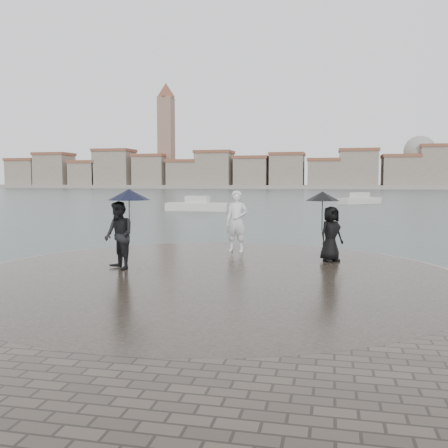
# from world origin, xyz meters

# --- Properties ---
(ground) EXTENTS (400.00, 400.00, 0.00)m
(ground) POSITION_xyz_m (0.00, 0.00, 0.00)
(ground) COLOR #2B3835
(ground) RESTS_ON ground
(kerb_ring) EXTENTS (12.50, 12.50, 0.32)m
(kerb_ring) POSITION_xyz_m (0.00, 3.50, 0.16)
(kerb_ring) COLOR gray
(kerb_ring) RESTS_ON ground
(quay_tip) EXTENTS (11.90, 11.90, 0.36)m
(quay_tip) POSITION_xyz_m (0.00, 3.50, 0.18)
(quay_tip) COLOR #2D261E
(quay_tip) RESTS_ON ground
(statue) EXTENTS (0.76, 0.55, 1.95)m
(statue) POSITION_xyz_m (-0.11, 7.21, 1.33)
(statue) COLOR white
(statue) RESTS_ON quay_tip
(visitor_left) EXTENTS (1.32, 1.16, 2.04)m
(visitor_left) POSITION_xyz_m (-2.39, 3.51, 1.49)
(visitor_left) COLOR black
(visitor_left) RESTS_ON quay_tip
(visitor_right) EXTENTS (1.18, 1.03, 1.95)m
(visitor_right) POSITION_xyz_m (2.74, 5.93, 1.45)
(visitor_right) COLOR black
(visitor_right) RESTS_ON quay_tip
(far_skyline) EXTENTS (260.00, 20.00, 37.00)m
(far_skyline) POSITION_xyz_m (-6.29, 160.71, 5.61)
(far_skyline) COLOR gray
(far_skyline) RESTS_ON ground
(boats) EXTENTS (34.01, 20.22, 1.50)m
(boats) POSITION_xyz_m (6.27, 43.26, 0.38)
(boats) COLOR beige
(boats) RESTS_ON ground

